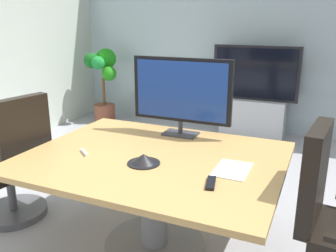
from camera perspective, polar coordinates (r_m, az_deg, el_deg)
The scene contains 11 objects.
ground_plane at distance 2.92m, azimuth -0.12°, elevation -18.05°, with size 7.55×7.55×0.00m, color #99999E.
wall_back_glass_partition at distance 5.55m, azimuth 14.21°, elevation 14.49°, with size 5.91×0.10×3.00m, color #9EB2B7.
conference_table at distance 2.62m, azimuth -2.24°, elevation -8.24°, with size 1.78×1.40×0.73m.
office_chair_left at distance 3.27m, azimuth -23.12°, elevation -6.36°, with size 0.63×0.61×1.09m.
tv_monitor at distance 2.92m, azimuth 2.12°, elevation 5.38°, with size 0.84×0.18×0.64m.
wall_display_unit at distance 5.33m, azimuth 13.38°, elevation 2.99°, with size 1.20×0.36×1.31m.
potted_plant at distance 6.02m, azimuth -10.21°, elevation 7.37°, with size 0.52×0.58×1.20m.
conference_phone at distance 2.40m, azimuth -3.87°, elevation -5.30°, with size 0.22×0.22×0.07m.
remote_control at distance 2.14m, azimuth 6.81°, elevation -8.97°, with size 0.05×0.17×0.02m, color black.
whiteboard_marker at distance 2.65m, azimuth -13.16°, elevation -4.10°, with size 0.13×0.02×0.02m, color silver.
paper_notepad at distance 2.35m, azimuth 10.17°, elevation -6.82°, with size 0.21×0.30×0.01m, color white.
Camera 1 is at (0.98, -2.19, 1.66)m, focal length 38.40 mm.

